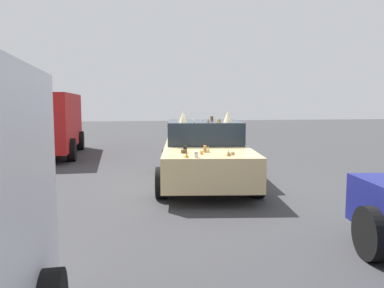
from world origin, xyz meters
TOP-DOWN VIEW (x-y plane):
  - ground_plane at (0.00, 0.00)m, footprint 60.00×60.00m
  - art_car_decorated at (0.09, -0.01)m, footprint 4.81×2.53m
  - parked_van_behind_left at (5.41, 4.55)m, footprint 5.08×2.46m

SIDE VIEW (x-z plane):
  - ground_plane at x=0.00m, z-range 0.00..0.00m
  - art_car_decorated at x=0.09m, z-range -0.13..1.52m
  - parked_van_behind_left at x=5.41m, z-range 0.13..2.26m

